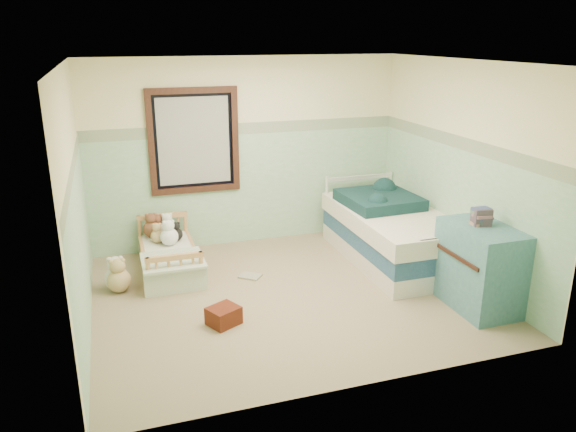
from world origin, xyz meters
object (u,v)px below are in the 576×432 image
object	(u,v)px
plush_floor_cream	(117,279)
dresser	(479,267)
floor_book	(250,276)
red_pillow	(224,316)
plush_floor_tan	(119,281)
toddler_bed_frame	(170,265)
twin_bed_frame	(391,252)

from	to	relation	value
plush_floor_cream	dresser	world-z (taller)	dresser
plush_floor_cream	floor_book	distance (m)	1.53
plush_floor_cream	red_pillow	distance (m)	1.51
dresser	red_pillow	bearing A→B (deg)	170.47
plush_floor_tan	plush_floor_cream	bearing A→B (deg)	109.25
plush_floor_tan	dresser	distance (m)	3.92
dresser	red_pillow	xyz separation A→B (m)	(-2.63, 0.44, -0.36)
toddler_bed_frame	twin_bed_frame	bearing A→B (deg)	-10.83
dresser	red_pillow	size ratio (longest dim) A/B	3.08
twin_bed_frame	plush_floor_tan	bearing A→B (deg)	177.89
twin_bed_frame	toddler_bed_frame	bearing A→B (deg)	169.17
dresser	red_pillow	distance (m)	2.69
toddler_bed_frame	plush_floor_cream	world-z (taller)	plush_floor_cream
plush_floor_tan	twin_bed_frame	xyz separation A→B (m)	(3.33, -0.12, -0.02)
twin_bed_frame	plush_floor_cream	bearing A→B (deg)	176.88
dresser	floor_book	bearing A→B (deg)	145.22
plush_floor_tan	twin_bed_frame	distance (m)	3.34
plush_floor_cream	dresser	size ratio (longest dim) A/B	0.30
plush_floor_cream	plush_floor_tan	world-z (taller)	plush_floor_cream
plush_floor_tan	red_pillow	size ratio (longest dim) A/B	0.92
red_pillow	plush_floor_tan	bearing A→B (deg)	131.51
toddler_bed_frame	floor_book	xyz separation A→B (m)	(0.89, -0.47, -0.07)
plush_floor_cream	plush_floor_tan	size ratio (longest dim) A/B	1.01
toddler_bed_frame	twin_bed_frame	world-z (taller)	twin_bed_frame
red_pillow	toddler_bed_frame	bearing A→B (deg)	103.49
plush_floor_cream	toddler_bed_frame	bearing A→B (deg)	28.34
twin_bed_frame	floor_book	bearing A→B (deg)	178.40
toddler_bed_frame	dresser	distance (m)	3.58
plush_floor_cream	twin_bed_frame	world-z (taller)	plush_floor_cream
plush_floor_tan	dresser	world-z (taller)	dresser
toddler_bed_frame	floor_book	world-z (taller)	toddler_bed_frame
red_pillow	floor_book	xyz separation A→B (m)	(0.53, 1.02, -0.08)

